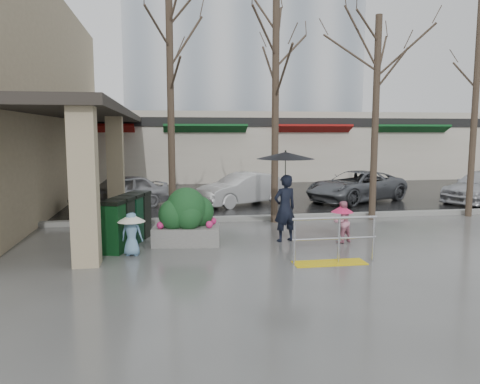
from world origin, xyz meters
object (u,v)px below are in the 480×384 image
object	(u,v)px
tree_east	(478,54)
woman	(285,184)
child_blue	(132,229)
car_a	(119,192)
planter	(187,217)
car_c	(356,186)
tree_midwest	(276,53)
handrail	(333,246)
car_b	(243,189)
child_pink	(342,219)
tree_west	(170,55)
news_boxes	(127,220)
tree_mideast	(377,68)

from	to	relation	value
tree_east	woman	xyz separation A→B (m)	(-7.14, -2.61, -3.87)
child_blue	car_a	size ratio (longest dim) A/B	0.28
child_blue	planter	distance (m)	1.57
child_blue	car_c	world-z (taller)	car_c
tree_midwest	child_blue	bearing A→B (deg)	-140.74
handrail	car_a	bearing A→B (deg)	122.13
car_b	child_pink	bearing A→B (deg)	-15.50
child_blue	car_c	distance (m)	11.25
tree_west	car_b	size ratio (longest dim) A/B	1.78
child_pink	car_c	size ratio (longest dim) A/B	0.24
tree_midwest	tree_east	bearing A→B (deg)	-0.00
woman	news_boxes	xyz separation A→B (m)	(-4.04, 0.27, -0.89)
woman	car_b	size ratio (longest dim) A/B	0.62
tree_west	tree_midwest	distance (m)	3.20
tree_east	child_blue	distance (m)	12.47
tree_midwest	planter	distance (m)	5.96
handrail	child_pink	size ratio (longest dim) A/B	1.76
tree_west	child_blue	xyz separation A→B (m)	(-1.00, -3.43, -4.46)
woman	planter	bearing A→B (deg)	-18.07
tree_midwest	car_c	bearing A→B (deg)	41.47
handrail	car_b	world-z (taller)	car_b
child_pink	child_blue	xyz separation A→B (m)	(-5.29, -0.47, 0.02)
woman	news_boxes	size ratio (longest dim) A/B	1.04
car_b	tree_mideast	bearing A→B (deg)	16.94
tree_mideast	car_b	distance (m)	6.72
tree_mideast	tree_east	distance (m)	3.54
handrail	tree_mideast	world-z (taller)	tree_mideast
car_a	car_c	world-z (taller)	same
planter	woman	bearing A→B (deg)	-1.18
handrail	planter	size ratio (longest dim) A/B	1.07
tree_west	car_c	size ratio (longest dim) A/B	1.50
handrail	planter	world-z (taller)	planter
tree_midwest	car_a	distance (m)	7.76
car_c	child_blue	bearing A→B (deg)	-76.18
tree_east	car_b	world-z (taller)	tree_east
tree_east	car_b	xyz separation A→B (m)	(-7.18, 3.69, -4.75)
tree_east	woman	world-z (taller)	tree_east
car_b	news_boxes	bearing A→B (deg)	-61.46
child_pink	tree_east	bearing A→B (deg)	-173.87
tree_west	car_b	bearing A→B (deg)	52.66
tree_midwest	tree_east	distance (m)	6.80
woman	child_blue	size ratio (longest dim) A/B	2.34
tree_midwest	car_c	size ratio (longest dim) A/B	1.54
handrail	tree_mideast	bearing A→B (deg)	56.81
child_pink	planter	bearing A→B (deg)	-27.16
car_c	tree_midwest	bearing A→B (deg)	-75.11
tree_mideast	car_a	size ratio (longest dim) A/B	1.76
child_blue	child_pink	bearing A→B (deg)	-160.76
tree_west	car_a	bearing A→B (deg)	118.00
news_boxes	car_c	bearing A→B (deg)	53.44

